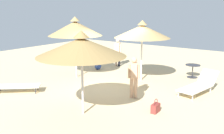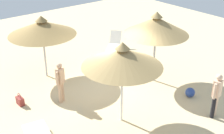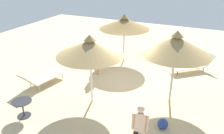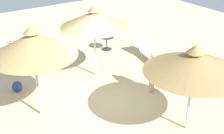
# 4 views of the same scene
# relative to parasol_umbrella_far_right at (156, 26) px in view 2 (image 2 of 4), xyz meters

# --- Properties ---
(ground) EXTENTS (24.00, 24.00, 0.10)m
(ground) POSITION_rel_parasol_umbrella_far_right_xyz_m (-0.13, -2.03, -2.37)
(ground) COLOR beige
(parasol_umbrella_far_right) EXTENTS (2.52, 2.52, 2.87)m
(parasol_umbrella_far_right) POSITION_rel_parasol_umbrella_far_right_xyz_m (0.00, 0.00, 0.00)
(parasol_umbrella_far_right) COLOR #B2B2B7
(parasol_umbrella_far_right) RESTS_ON ground
(parasol_umbrella_far_left) EXTENTS (2.48, 2.48, 2.73)m
(parasol_umbrella_far_left) POSITION_rel_parasol_umbrella_far_right_xyz_m (1.30, -2.79, -0.09)
(parasol_umbrella_far_left) COLOR white
(parasol_umbrella_far_left) RESTS_ON ground
(parasol_umbrella_near_left) EXTENTS (2.68, 2.68, 2.60)m
(parasol_umbrella_near_left) POSITION_rel_parasol_umbrella_far_right_xyz_m (-3.06, -3.19, -0.21)
(parasol_umbrella_near_left) COLOR #B2B2B7
(parasol_umbrella_near_left) RESTS_ON ground
(lounge_chair_front) EXTENTS (1.89, 2.05, 0.81)m
(lounge_chair_front) POSITION_rel_parasol_umbrella_far_right_xyz_m (-3.24, 0.52, -2.00)
(lounge_chair_front) COLOR silver
(lounge_chair_front) RESTS_ON ground
(person_standing_center) EXTENTS (0.27, 0.47, 1.57)m
(person_standing_center) POSITION_rel_parasol_umbrella_far_right_xyz_m (3.07, -0.28, -1.43)
(person_standing_center) COLOR beige
(person_standing_center) RESTS_ON ground
(person_standing_edge) EXTENTS (0.31, 0.40, 1.53)m
(person_standing_edge) POSITION_rel_parasol_umbrella_far_right_xyz_m (-0.91, -3.73, -1.47)
(person_standing_edge) COLOR tan
(person_standing_edge) RESTS_ON ground
(handbag) EXTENTS (0.36, 0.19, 0.46)m
(handbag) POSITION_rel_parasol_umbrella_far_right_xyz_m (-1.66, -4.99, -2.17)
(handbag) COLOR maroon
(handbag) RESTS_ON ground
(beach_ball) EXTENTS (0.36, 0.36, 0.36)m
(beach_ball) POSITION_rel_parasol_umbrella_far_right_xyz_m (1.78, 0.13, -2.14)
(beach_ball) COLOR navy
(beach_ball) RESTS_ON ground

